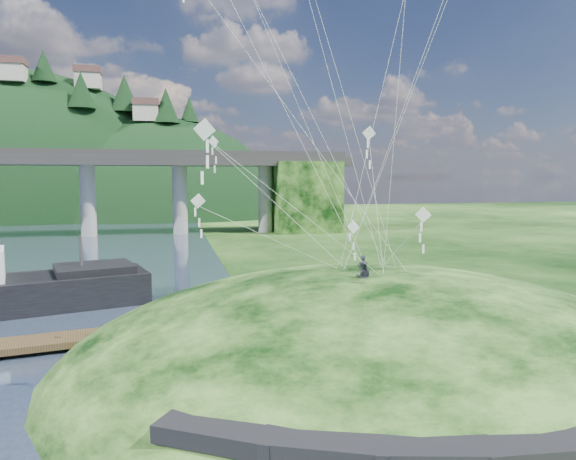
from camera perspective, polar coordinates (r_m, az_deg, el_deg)
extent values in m
plane|color=black|center=(25.91, -5.89, -17.17)|extent=(320.00, 320.00, 0.00)
ellipsoid|color=black|center=(30.21, 9.56, -16.86)|extent=(36.00, 32.00, 13.00)
cube|color=black|center=(17.70, -7.66, -21.42)|extent=(4.32, 3.62, 0.71)
cube|color=black|center=(16.75, 4.08, -22.82)|extent=(4.10, 2.97, 0.61)
cube|color=black|center=(17.00, 15.71, -22.61)|extent=(3.85, 2.37, 0.62)
cube|color=black|center=(18.20, 25.35, -21.10)|extent=(3.62, 1.83, 0.66)
cylinder|color=gray|center=(94.73, -21.35, 3.26)|extent=(2.60, 2.60, 13.00)
cylinder|color=gray|center=(93.77, -11.92, 3.51)|extent=(2.60, 2.60, 13.00)
cylinder|color=gray|center=(95.35, -2.55, 3.66)|extent=(2.60, 2.60, 13.00)
cube|color=black|center=(97.00, 1.82, 3.70)|extent=(12.00, 11.00, 13.00)
ellipsoid|color=black|center=(155.05, -26.83, -0.75)|extent=(96.00, 68.00, 88.00)
ellipsoid|color=black|center=(143.12, -13.78, -2.41)|extent=(76.00, 56.00, 72.00)
cone|color=black|center=(141.21, -25.52, 16.13)|extent=(5.83, 5.83, 7.67)
cone|color=black|center=(133.79, -22.01, 14.23)|extent=(6.47, 6.47, 8.51)
cone|color=black|center=(139.66, -17.71, 14.27)|extent=(7.13, 7.13, 9.38)
cone|color=black|center=(133.89, -13.40, 13.31)|extent=(6.56, 6.56, 8.63)
cone|color=black|center=(139.53, -10.91, 12.97)|extent=(4.88, 4.88, 6.42)
cube|color=beige|center=(140.31, -28.38, 15.07)|extent=(6.00, 5.00, 4.00)
cube|color=brown|center=(140.80, -28.44, 16.16)|extent=(6.40, 5.40, 1.60)
cube|color=beige|center=(143.02, -21.31, 15.14)|extent=(6.00, 5.00, 4.00)
cube|color=brown|center=(143.50, -21.35, 16.20)|extent=(6.40, 5.40, 1.60)
cube|color=beige|center=(134.70, -15.51, 12.36)|extent=(6.00, 5.00, 4.00)
cube|color=brown|center=(135.05, -15.54, 13.49)|extent=(6.40, 5.40, 1.60)
cube|color=black|center=(44.41, -20.72, -3.99)|extent=(6.91, 6.23, 0.58)
cylinder|color=#2D2B2B|center=(44.11, -22.03, -2.44)|extent=(0.23, 0.23, 2.92)
cube|color=#3B2B18|center=(33.89, -24.20, -11.15)|extent=(16.18, 5.10, 0.40)
cylinder|color=#3B2B18|center=(33.97, -24.18, -11.61)|extent=(0.34, 0.34, 1.14)
cylinder|color=#3B2B18|center=(34.01, -18.29, -11.36)|extent=(0.34, 0.34, 1.14)
cylinder|color=#3B2B18|center=(34.39, -12.48, -11.01)|extent=(0.34, 0.34, 1.14)
imported|color=#252831|center=(28.94, 8.27, -2.83)|extent=(0.62, 0.44, 1.60)
imported|color=#252831|center=(26.92, 8.40, -3.49)|extent=(0.96, 0.87, 1.61)
cube|color=silver|center=(25.08, 7.26, 0.32)|extent=(0.45, 0.56, 0.67)
cube|color=silver|center=(25.13, 7.25, -0.77)|extent=(0.08, 0.07, 0.39)
cube|color=silver|center=(25.19, 7.23, -1.86)|extent=(0.08, 0.07, 0.39)
cube|color=silver|center=(25.26, 7.22, -2.95)|extent=(0.08, 0.07, 0.39)
cube|color=silver|center=(25.69, -9.96, 3.20)|extent=(0.75, 0.25, 0.75)
cube|color=silver|center=(25.72, -9.94, 1.99)|extent=(0.10, 0.07, 0.44)
cube|color=silver|center=(25.76, -9.92, 0.78)|extent=(0.10, 0.07, 0.44)
cube|color=silver|center=(25.82, -9.90, -0.42)|extent=(0.10, 0.07, 0.44)
cube|color=silver|center=(30.31, 9.00, 10.56)|extent=(0.84, 0.24, 0.82)
cube|color=silver|center=(30.27, 8.98, 9.45)|extent=(0.11, 0.05, 0.48)
cube|color=silver|center=(30.23, 8.96, 8.33)|extent=(0.11, 0.05, 0.48)
cube|color=silver|center=(30.21, 8.94, 7.21)|extent=(0.11, 0.05, 0.48)
cube|color=silver|center=(24.89, 14.78, 1.65)|extent=(0.59, 0.56, 0.75)
cube|color=silver|center=(24.93, 14.75, 0.40)|extent=(0.10, 0.06, 0.45)
cube|color=silver|center=(24.99, 14.71, -0.85)|extent=(0.10, 0.06, 0.45)
cube|color=silver|center=(25.06, 14.68, -2.09)|extent=(0.10, 0.06, 0.45)
cube|color=silver|center=(20.59, -9.26, 10.96)|extent=(0.88, 0.27, 0.86)
cube|color=silver|center=(20.55, -9.23, 9.22)|extent=(0.11, 0.07, 0.51)
cube|color=silver|center=(20.52, -9.20, 7.48)|extent=(0.11, 0.07, 0.51)
cube|color=silver|center=(20.51, -9.18, 5.74)|extent=(0.11, 0.07, 0.51)
cube|color=silver|center=(32.89, -8.27, 9.68)|extent=(0.56, 0.63, 0.78)
cube|color=silver|center=(32.86, -8.25, 8.69)|extent=(0.10, 0.07, 0.46)
cube|color=silver|center=(32.83, -8.24, 7.70)|extent=(0.10, 0.07, 0.46)
cube|color=silver|center=(32.82, -8.22, 6.71)|extent=(0.10, 0.07, 0.46)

